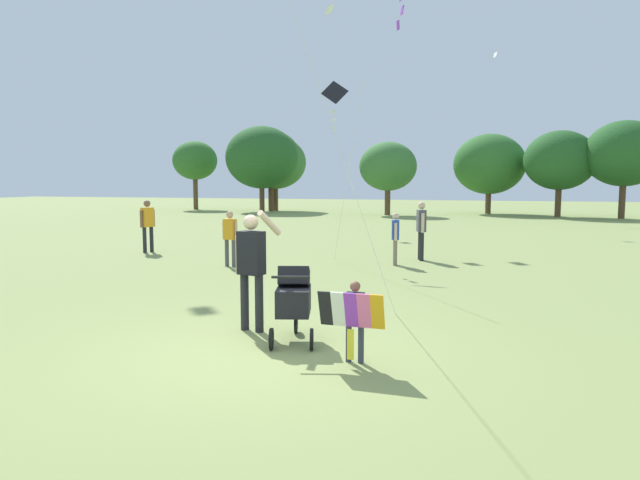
% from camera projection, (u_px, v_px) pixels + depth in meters
% --- Properties ---
extents(ground_plane, '(120.00, 120.00, 0.00)m').
position_uv_depth(ground_plane, '(264.00, 352.00, 7.12)').
color(ground_plane, '#849351').
extents(treeline_distant, '(33.18, 7.18, 6.09)m').
position_uv_depth(treeline_distant, '(374.00, 160.00, 38.12)').
color(treeline_distant, brown).
rests_on(treeline_distant, ground).
extents(child_with_butterfly_kite, '(0.78, 0.33, 0.99)m').
position_uv_depth(child_with_butterfly_kite, '(354.00, 314.00, 6.63)').
color(child_with_butterfly_kite, '#33384C').
rests_on(child_with_butterfly_kite, ground).
extents(person_adult_flyer, '(0.62, 0.51, 1.76)m').
position_uv_depth(person_adult_flyer, '(252.00, 261.00, 8.05)').
color(person_adult_flyer, '#232328').
rests_on(person_adult_flyer, ground).
extents(stroller, '(0.70, 1.12, 1.03)m').
position_uv_depth(stroller, '(294.00, 297.00, 7.58)').
color(stroller, black).
rests_on(stroller, ground).
extents(kite_orange_delta, '(1.83, 3.15, 4.88)m').
position_uv_depth(kite_orange_delta, '(336.00, 101.00, 14.99)').
color(kite_orange_delta, black).
rests_on(kite_orange_delta, ground).
extents(person_red_shirt, '(0.32, 0.48, 1.59)m').
position_uv_depth(person_red_shirt, '(148.00, 222.00, 17.10)').
color(person_red_shirt, '#232328').
rests_on(person_red_shirt, ground).
extents(person_sitting_far, '(0.45, 0.25, 1.41)m').
position_uv_depth(person_sitting_far, '(230.00, 234.00, 14.21)').
color(person_sitting_far, '#4C4C51').
rests_on(person_sitting_far, ground).
extents(person_couple_left, '(0.24, 0.43, 1.36)m').
position_uv_depth(person_couple_left, '(395.00, 234.00, 14.48)').
color(person_couple_left, '#7F705B').
rests_on(person_couple_left, ground).
extents(person_kid_running, '(0.30, 0.50, 1.61)m').
position_uv_depth(person_kid_running, '(421.00, 226.00, 15.38)').
color(person_kid_running, '#232328').
rests_on(person_kid_running, ground).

